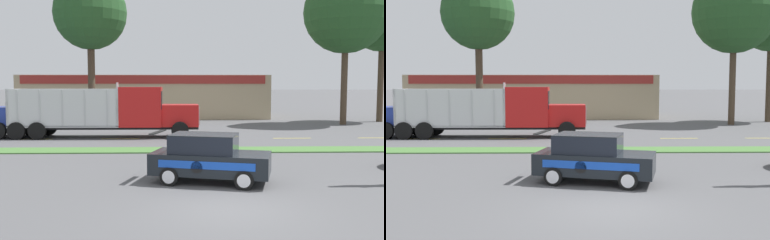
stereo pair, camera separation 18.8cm
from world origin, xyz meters
The scene contains 13 objects.
ground_plane centered at (0.00, 0.00, 0.00)m, with size 600.00×600.00×0.00m, color #515154.
grass_verge centered at (0.00, 10.30, 0.03)m, with size 120.00×1.84×0.06m, color #477538.
centre_line_2 centered at (-10.38, 15.22, 0.00)m, with size 2.40×0.14×0.01m, color yellow.
centre_line_3 centered at (-4.98, 15.22, 0.00)m, with size 2.40×0.14×0.01m, color yellow.
centre_line_4 centered at (0.42, 15.22, 0.00)m, with size 2.40×0.14×0.01m, color yellow.
centre_line_5 centered at (5.82, 15.22, 0.00)m, with size 2.40×0.14×0.01m, color yellow.
centre_line_6 centered at (11.22, 15.22, 0.00)m, with size 2.40×0.14×0.01m, color yellow.
dump_truck_mid centered at (-4.88, 16.11, 1.62)m, with size 11.88×2.59×3.51m.
rally_car centered at (-0.26, 3.16, 0.85)m, with size 4.35×2.76×1.71m.
store_building_backdrop centered at (-4.73, 35.56, 2.17)m, with size 24.51×12.10×4.33m.
tree_behind_left centered at (-8.35, 23.21, 9.59)m, with size 5.80×5.80×13.40m.
tree_behind_centre centered at (12.61, 24.44, 10.14)m, with size 6.95×6.95×14.67m.
tree_behind_right centered at (17.02, 27.15, 9.78)m, with size 5.76×5.76×13.56m.
Camera 1 is at (-1.25, -11.40, 3.35)m, focal length 40.00 mm.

